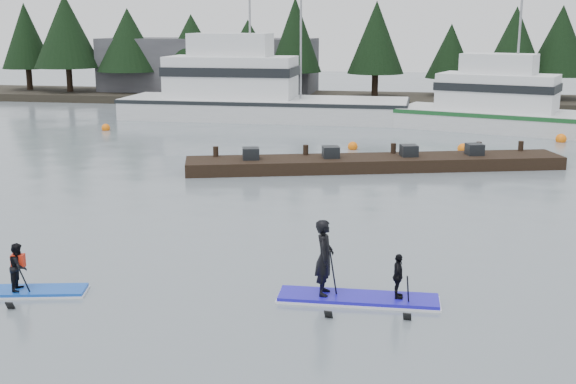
% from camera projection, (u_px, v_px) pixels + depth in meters
% --- Properties ---
extents(ground, '(160.00, 160.00, 0.00)m').
position_uv_depth(ground, '(242.00, 293.00, 17.31)').
color(ground, slate).
rests_on(ground, ground).
extents(far_shore, '(70.00, 8.00, 0.60)m').
position_uv_depth(far_shore, '(372.00, 100.00, 57.41)').
color(far_shore, '#2D281E').
rests_on(far_shore, ground).
extents(treeline, '(60.00, 4.00, 8.00)m').
position_uv_depth(treeline, '(371.00, 104.00, 57.48)').
color(treeline, black).
rests_on(treeline, ground).
extents(waterfront_building, '(18.00, 6.00, 5.00)m').
position_uv_depth(waterfront_building, '(209.00, 68.00, 61.34)').
color(waterfront_building, '#4C4C51').
rests_on(waterfront_building, ground).
extents(fishing_boat_large, '(18.89, 5.25, 10.52)m').
position_uv_depth(fishing_boat_large, '(256.00, 106.00, 48.41)').
color(fishing_boat_large, silver).
rests_on(fishing_boat_large, ground).
extents(fishing_boat_medium, '(15.65, 8.66, 8.88)m').
position_uv_depth(fishing_boat_medium, '(519.00, 120.00, 42.86)').
color(fishing_boat_medium, silver).
rests_on(fishing_boat_medium, ground).
extents(floating_dock, '(16.54, 6.90, 0.55)m').
position_uv_depth(floating_dock, '(375.00, 163.00, 31.82)').
color(floating_dock, black).
rests_on(floating_dock, ground).
extents(buoy_c, '(0.58, 0.58, 0.58)m').
position_uv_depth(buoy_c, '(561.00, 142.00, 39.09)').
color(buoy_c, orange).
rests_on(buoy_c, ground).
extents(buoy_b, '(0.51, 0.51, 0.51)m').
position_uv_depth(buoy_b, '(353.00, 149.00, 36.84)').
color(buoy_b, orange).
rests_on(buoy_b, ground).
extents(buoy_d, '(0.55, 0.55, 0.55)m').
position_uv_depth(buoy_d, '(463.00, 152.00, 36.12)').
color(buoy_d, orange).
rests_on(buoy_d, ground).
extents(buoy_a, '(0.50, 0.50, 0.50)m').
position_uv_depth(buoy_a, '(106.00, 130.00, 43.31)').
color(buoy_a, orange).
rests_on(buoy_a, ground).
extents(paddleboard_solo, '(3.15, 1.42, 1.77)m').
position_uv_depth(paddleboard_solo, '(20.00, 278.00, 17.18)').
color(paddleboard_solo, blue).
rests_on(paddleboard_solo, ground).
extents(paddleboard_duo, '(3.74, 1.24, 2.45)m').
position_uv_depth(paddleboard_duo, '(349.00, 276.00, 16.71)').
color(paddleboard_duo, '#1C14BF').
rests_on(paddleboard_duo, ground).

